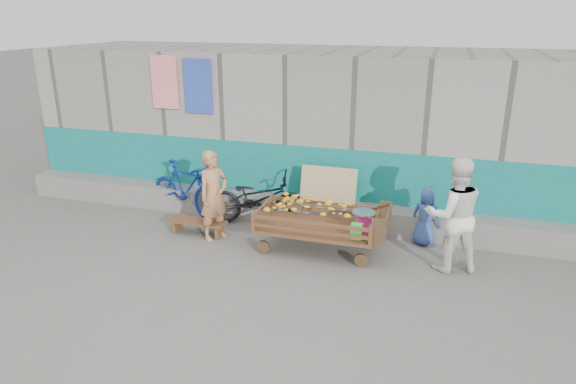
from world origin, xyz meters
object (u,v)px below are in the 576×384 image
(banana_cart, at_px, (315,216))
(bench, at_px, (198,224))
(child, at_px, (426,217))
(bicycle_blue, at_px, (186,189))
(woman, at_px, (454,215))
(vendor_man, at_px, (214,195))
(bicycle_dark, at_px, (257,199))

(banana_cart, xyz_separation_m, bench, (-2.12, 0.01, -0.42))
(child, bearing_deg, banana_cart, 37.20)
(bicycle_blue, bearing_deg, woman, -80.93)
(banana_cart, bearing_deg, vendor_man, -178.84)
(child, bearing_deg, bench, 24.32)
(bench, relative_size, vendor_man, 0.66)
(bench, xyz_separation_m, child, (3.83, 0.75, 0.32))
(bicycle_blue, bearing_deg, bench, -122.93)
(bench, height_order, bicycle_blue, bicycle_blue)
(vendor_man, relative_size, child, 1.55)
(woman, xyz_separation_m, bicycle_blue, (-4.83, 0.77, -0.35))
(banana_cart, relative_size, child, 2.09)
(bench, distance_m, bicycle_dark, 1.16)
(bicycle_dark, height_order, bicycle_blue, bicycle_blue)
(banana_cart, height_order, bench, banana_cart)
(bicycle_blue, bearing_deg, child, -71.83)
(banana_cart, relative_size, bicycle_blue, 1.20)
(vendor_man, xyz_separation_m, woman, (3.87, 0.02, 0.10))
(bicycle_dark, bearing_deg, child, -102.71)
(vendor_man, bearing_deg, banana_cart, -61.41)
(vendor_man, relative_size, bicycle_dark, 0.83)
(bench, xyz_separation_m, woman, (4.23, -0.03, 0.69))
(bicycle_dark, bearing_deg, woman, -115.57)
(vendor_man, bearing_deg, child, -49.68)
(woman, distance_m, bicycle_blue, 4.90)
(bench, xyz_separation_m, bicycle_dark, (0.84, 0.75, 0.31))
(woman, bearing_deg, banana_cart, -19.09)
(vendor_man, xyz_separation_m, bicycle_blue, (-0.96, 0.79, -0.25))
(child, bearing_deg, woman, 130.70)
(banana_cart, distance_m, bench, 2.16)
(banana_cart, distance_m, bicycle_dark, 1.49)
(child, height_order, bicycle_blue, bicycle_blue)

